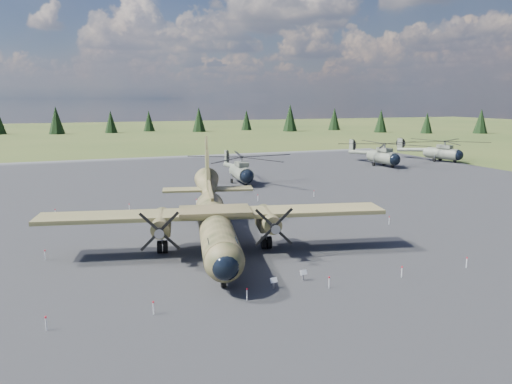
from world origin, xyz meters
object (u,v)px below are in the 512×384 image
object	(u,v)px
helicopter_near	(241,164)
transport_plane	(214,218)
helicopter_mid	(383,150)
helicopter_far	(443,147)

from	to	relation	value
helicopter_near	transport_plane	bearing A→B (deg)	-108.99
helicopter_mid	helicopter_far	world-z (taller)	helicopter_mid
transport_plane	helicopter_near	distance (m)	33.73
helicopter_mid	helicopter_far	xyz separation A→B (m)	(15.74, 1.72, -0.09)
helicopter_far	helicopter_mid	bearing A→B (deg)	165.47
transport_plane	helicopter_far	size ratio (longest dim) A/B	1.29
helicopter_near	helicopter_far	xyz separation A→B (m)	(47.76, 11.03, 0.06)
transport_plane	helicopter_mid	distance (m)	60.55
transport_plane	helicopter_far	world-z (taller)	transport_plane
helicopter_near	helicopter_far	size ratio (longest dim) A/B	0.92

